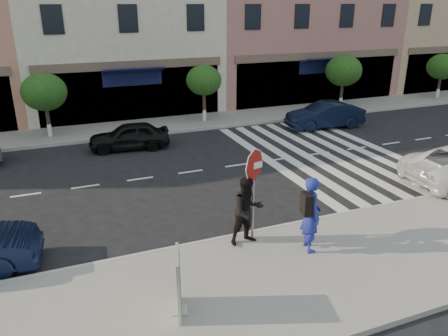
% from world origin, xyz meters
% --- Properties ---
extents(ground, '(120.00, 120.00, 0.00)m').
position_xyz_m(ground, '(0.00, 0.00, 0.00)').
color(ground, black).
rests_on(ground, ground).
extents(sidewalk_near, '(60.00, 4.50, 0.15)m').
position_xyz_m(sidewalk_near, '(0.00, -3.75, 0.07)').
color(sidewalk_near, gray).
rests_on(sidewalk_near, ground).
extents(sidewalk_far, '(60.00, 3.00, 0.15)m').
position_xyz_m(sidewalk_far, '(0.00, 11.00, 0.07)').
color(sidewalk_far, gray).
rests_on(sidewalk_far, ground).
extents(building_centre, '(11.00, 9.00, 11.00)m').
position_xyz_m(building_centre, '(-0.50, 17.00, 5.50)').
color(building_centre, beige).
rests_on(building_centre, ground).
extents(building_east_far, '(12.00, 9.00, 12.00)m').
position_xyz_m(building_east_far, '(24.00, 17.00, 6.00)').
color(building_east_far, tan).
rests_on(building_east_far, ground).
extents(street_tree_wb, '(2.10, 2.10, 3.06)m').
position_xyz_m(street_tree_wb, '(-5.00, 10.80, 2.31)').
color(street_tree_wb, '#473323').
rests_on(street_tree_wb, sidewalk_far).
extents(street_tree_c, '(1.90, 1.90, 3.04)m').
position_xyz_m(street_tree_c, '(3.00, 10.80, 2.36)').
color(street_tree_c, '#473323').
rests_on(street_tree_c, sidewalk_far).
extents(street_tree_ea, '(2.20, 2.20, 3.19)m').
position_xyz_m(street_tree_ea, '(12.00, 10.80, 2.39)').
color(street_tree_ea, '#473323').
rests_on(street_tree_ea, sidewalk_far).
extents(street_tree_eb, '(2.00, 2.00, 2.94)m').
position_xyz_m(street_tree_eb, '(20.00, 10.80, 2.22)').
color(street_tree_eb, '#473323').
rests_on(street_tree_eb, sidewalk_far).
extents(stop_sign, '(0.90, 0.25, 2.61)m').
position_xyz_m(stop_sign, '(-0.05, -1.83, 2.04)').
color(stop_sign, gray).
rests_on(stop_sign, sidewalk_near).
extents(photographer, '(0.63, 0.83, 2.03)m').
position_xyz_m(photographer, '(1.08, -2.91, 1.17)').
color(photographer, navy).
rests_on(photographer, sidewalk_near).
extents(walker, '(0.99, 0.81, 1.90)m').
position_xyz_m(walker, '(-0.30, -2.00, 1.10)').
color(walker, black).
rests_on(walker, sidewalk_near).
extents(poster_board, '(0.40, 0.90, 1.41)m').
position_xyz_m(poster_board, '(-2.81, -4.06, 0.83)').
color(poster_board, beige).
rests_on(poster_board, sidewalk_near).
extents(car_far_mid, '(3.73, 1.87, 1.22)m').
position_xyz_m(car_far_mid, '(-1.66, 7.82, 0.61)').
color(car_far_mid, black).
rests_on(car_far_mid, ground).
extents(car_far_right, '(4.22, 1.76, 1.36)m').
position_xyz_m(car_far_right, '(8.66, 7.60, 0.68)').
color(car_far_right, black).
rests_on(car_far_right, ground).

